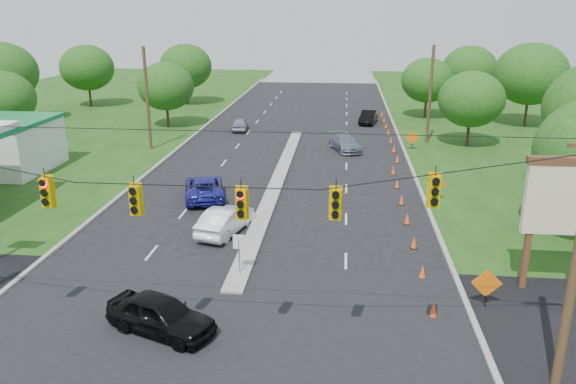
# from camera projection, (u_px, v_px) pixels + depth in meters

# --- Properties ---
(ground) EXTENTS (160.00, 160.00, 0.00)m
(ground) POSITION_uv_depth(u_px,v_px,m) (211.00, 347.00, 20.88)
(ground) COLOR black
(ground) RESTS_ON ground
(cross_street) EXTENTS (160.00, 14.00, 0.02)m
(cross_street) POSITION_uv_depth(u_px,v_px,m) (211.00, 347.00, 20.88)
(cross_street) COLOR black
(cross_street) RESTS_ON ground
(curb_left) EXTENTS (0.25, 110.00, 0.16)m
(curb_left) POSITION_uv_depth(u_px,v_px,m) (177.00, 150.00, 50.22)
(curb_left) COLOR gray
(curb_left) RESTS_ON ground
(curb_right) EXTENTS (0.25, 110.00, 0.16)m
(curb_right) POSITION_uv_depth(u_px,v_px,m) (406.00, 156.00, 48.30)
(curb_right) COLOR gray
(curb_right) RESTS_ON ground
(median) EXTENTS (1.00, 34.00, 0.18)m
(median) POSITION_uv_depth(u_px,v_px,m) (277.00, 183.00, 40.75)
(median) COLOR gray
(median) RESTS_ON ground
(median_sign) EXTENTS (0.55, 0.06, 2.05)m
(median_sign) POSITION_uv_depth(u_px,v_px,m) (239.00, 246.00, 26.10)
(median_sign) COLOR gray
(median_sign) RESTS_ON ground
(signal_span) EXTENTS (25.60, 0.32, 9.00)m
(signal_span) POSITION_uv_depth(u_px,v_px,m) (196.00, 233.00, 18.40)
(signal_span) COLOR #422D1C
(signal_span) RESTS_ON ground
(utility_pole_far_left) EXTENTS (0.28, 0.28, 9.00)m
(utility_pole_far_left) POSITION_uv_depth(u_px,v_px,m) (147.00, 99.00, 49.06)
(utility_pole_far_left) COLOR #422D1C
(utility_pole_far_left) RESTS_ON ground
(utility_pole_far_right) EXTENTS (0.28, 0.28, 9.00)m
(utility_pole_far_right) POSITION_uv_depth(u_px,v_px,m) (430.00, 95.00, 51.41)
(utility_pole_far_right) COLOR #422D1C
(utility_pole_far_right) RESTS_ON ground
(pylon_sign) EXTENTS (5.90, 2.30, 6.12)m
(pylon_sign) POSITION_uv_depth(u_px,v_px,m) (566.00, 204.00, 24.14)
(pylon_sign) COLOR #59331E
(pylon_sign) RESTS_ON ground
(cone_0) EXTENTS (0.32, 0.32, 0.70)m
(cone_0) POSITION_uv_depth(u_px,v_px,m) (433.00, 310.00, 22.80)
(cone_0) COLOR #FF501D
(cone_0) RESTS_ON ground
(cone_1) EXTENTS (0.32, 0.32, 0.70)m
(cone_1) POSITION_uv_depth(u_px,v_px,m) (422.00, 272.00, 26.11)
(cone_1) COLOR #FF501D
(cone_1) RESTS_ON ground
(cone_2) EXTENTS (0.32, 0.32, 0.70)m
(cone_2) POSITION_uv_depth(u_px,v_px,m) (414.00, 242.00, 29.42)
(cone_2) COLOR #FF501D
(cone_2) RESTS_ON ground
(cone_3) EXTENTS (0.32, 0.32, 0.70)m
(cone_3) POSITION_uv_depth(u_px,v_px,m) (407.00, 219.00, 32.73)
(cone_3) COLOR #FF501D
(cone_3) RESTS_ON ground
(cone_4) EXTENTS (0.32, 0.32, 0.70)m
(cone_4) POSITION_uv_depth(u_px,v_px,m) (402.00, 199.00, 36.04)
(cone_4) COLOR #FF501D
(cone_4) RESTS_ON ground
(cone_5) EXTENTS (0.32, 0.32, 0.70)m
(cone_5) POSITION_uv_depth(u_px,v_px,m) (397.00, 183.00, 39.35)
(cone_5) COLOR #FF501D
(cone_5) RESTS_ON ground
(cone_6) EXTENTS (0.32, 0.32, 0.70)m
(cone_6) POSITION_uv_depth(u_px,v_px,m) (393.00, 170.00, 42.67)
(cone_6) COLOR #FF501D
(cone_6) RESTS_ON ground
(cone_7) EXTENTS (0.32, 0.32, 0.70)m
(cone_7) POSITION_uv_depth(u_px,v_px,m) (397.00, 159.00, 45.92)
(cone_7) COLOR #FF501D
(cone_7) RESTS_ON ground
(cone_8) EXTENTS (0.32, 0.32, 0.70)m
(cone_8) POSITION_uv_depth(u_px,v_px,m) (394.00, 149.00, 49.23)
(cone_8) COLOR #FF501D
(cone_8) RESTS_ON ground
(cone_9) EXTENTS (0.32, 0.32, 0.70)m
(cone_9) POSITION_uv_depth(u_px,v_px,m) (391.00, 140.00, 52.54)
(cone_9) COLOR #FF501D
(cone_9) RESTS_ON ground
(cone_10) EXTENTS (0.32, 0.32, 0.70)m
(cone_10) POSITION_uv_depth(u_px,v_px,m) (388.00, 132.00, 55.86)
(cone_10) COLOR #FF501D
(cone_10) RESTS_ON ground
(cone_11) EXTENTS (0.32, 0.32, 0.70)m
(cone_11) POSITION_uv_depth(u_px,v_px,m) (386.00, 125.00, 59.17)
(cone_11) COLOR #FF501D
(cone_11) RESTS_ON ground
(cone_12) EXTENTS (0.32, 0.32, 0.70)m
(cone_12) POSITION_uv_depth(u_px,v_px,m) (384.00, 119.00, 62.48)
(cone_12) COLOR #FF501D
(cone_12) RESTS_ON ground
(cone_13) EXTENTS (0.32, 0.32, 0.70)m
(cone_13) POSITION_uv_depth(u_px,v_px,m) (382.00, 114.00, 65.79)
(cone_13) COLOR #FF501D
(cone_13) RESTS_ON ground
(work_sign_0) EXTENTS (1.27, 0.58, 1.37)m
(work_sign_0) POSITION_uv_depth(u_px,v_px,m) (487.00, 284.00, 23.30)
(work_sign_0) COLOR black
(work_sign_0) RESTS_ON ground
(work_sign_1) EXTENTS (1.27, 0.58, 1.37)m
(work_sign_1) POSITION_uv_depth(u_px,v_px,m) (436.00, 185.00, 36.54)
(work_sign_1) COLOR black
(work_sign_1) RESTS_ON ground
(work_sign_2) EXTENTS (1.27, 0.58, 1.37)m
(work_sign_2) POSITION_uv_depth(u_px,v_px,m) (412.00, 138.00, 49.79)
(work_sign_2) COLOR black
(work_sign_2) RESTS_ON ground
(tree_2) EXTENTS (5.88, 5.88, 6.86)m
(tree_2) POSITION_uv_depth(u_px,v_px,m) (2.00, 99.00, 50.39)
(tree_2) COLOR black
(tree_2) RESTS_ON ground
(tree_3) EXTENTS (7.56, 7.56, 8.82)m
(tree_3) POSITION_uv_depth(u_px,v_px,m) (1.00, 72.00, 60.04)
(tree_3) COLOR black
(tree_3) RESTS_ON ground
(tree_4) EXTENTS (6.72, 6.72, 7.84)m
(tree_4) POSITION_uv_depth(u_px,v_px,m) (87.00, 68.00, 71.21)
(tree_4) COLOR black
(tree_4) RESTS_ON ground
(tree_5) EXTENTS (5.88, 5.88, 6.86)m
(tree_5) POSITION_uv_depth(u_px,v_px,m) (166.00, 86.00, 58.71)
(tree_5) COLOR black
(tree_5) RESTS_ON ground
(tree_6) EXTENTS (6.72, 6.72, 7.84)m
(tree_6) POSITION_uv_depth(u_px,v_px,m) (186.00, 66.00, 72.90)
(tree_6) COLOR black
(tree_6) RESTS_ON ground
(tree_9) EXTENTS (5.88, 5.88, 6.86)m
(tree_9) POSITION_uv_depth(u_px,v_px,m) (471.00, 99.00, 50.19)
(tree_9) COLOR black
(tree_9) RESTS_ON ground
(tree_10) EXTENTS (7.56, 7.56, 8.82)m
(tree_10) POSITION_uv_depth(u_px,v_px,m) (531.00, 74.00, 58.51)
(tree_10) COLOR black
(tree_10) RESTS_ON ground
(tree_11) EXTENTS (6.72, 6.72, 7.84)m
(tree_11) POSITION_uv_depth(u_px,v_px,m) (469.00, 69.00, 69.49)
(tree_11) COLOR black
(tree_11) RESTS_ON ground
(tree_12) EXTENTS (5.88, 5.88, 6.86)m
(tree_12) POSITION_uv_depth(u_px,v_px,m) (427.00, 80.00, 63.62)
(tree_12) COLOR black
(tree_12) RESTS_ON ground
(black_sedan) EXTENTS (4.82, 3.34, 1.52)m
(black_sedan) POSITION_uv_depth(u_px,v_px,m) (161.00, 315.00, 21.61)
(black_sedan) COLOR black
(black_sedan) RESTS_ON ground
(white_sedan) EXTENTS (2.70, 4.85, 1.51)m
(white_sedan) POSITION_uv_depth(u_px,v_px,m) (225.00, 220.00, 31.35)
(white_sedan) COLOR silver
(white_sedan) RESTS_ON ground
(blue_pickup) EXTENTS (3.80, 5.82, 1.49)m
(blue_pickup) POSITION_uv_depth(u_px,v_px,m) (204.00, 188.00, 37.12)
(blue_pickup) COLOR navy
(blue_pickup) RESTS_ON ground
(silver_car_far) EXTENTS (3.41, 5.15, 1.39)m
(silver_car_far) POSITION_uv_depth(u_px,v_px,m) (345.00, 143.00, 49.93)
(silver_car_far) COLOR slate
(silver_car_far) RESTS_ON ground
(silver_car_oncoming) EXTENTS (1.97, 4.01, 1.32)m
(silver_car_oncoming) POSITION_uv_depth(u_px,v_px,m) (240.00, 124.00, 58.22)
(silver_car_oncoming) COLOR gray
(silver_car_oncoming) RESTS_ON ground
(dark_car_receding) EXTENTS (2.34, 4.64, 1.46)m
(dark_car_receding) POSITION_uv_depth(u_px,v_px,m) (369.00, 117.00, 61.75)
(dark_car_receding) COLOR black
(dark_car_receding) RESTS_ON ground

